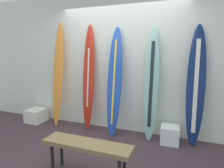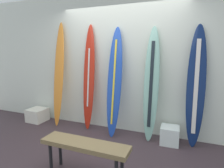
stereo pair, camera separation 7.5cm
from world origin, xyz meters
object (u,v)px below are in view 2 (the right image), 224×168
surfboard_cobalt (114,82)px  surfboard_navy (196,87)px  display_block_left (37,115)px  display_block_center (170,135)px  surfboard_crimson (89,79)px  bench (85,147)px  surfboard_sunset (59,75)px  surfboard_seafoam (151,84)px

surfboard_cobalt → surfboard_navy: bearing=3.7°
surfboard_navy → display_block_left: size_ratio=5.22×
surfboard_navy → display_block_center: (-0.37, -0.11, -0.87)m
display_block_left → display_block_center: size_ratio=1.22×
surfboard_navy → surfboard_crimson: bearing=179.9°
surfboard_crimson → bench: surfboard_crimson is taller
surfboard_sunset → surfboard_crimson: bearing=4.6°
surfboard_navy → bench: bearing=-131.9°
surfboard_sunset → surfboard_crimson: size_ratio=1.04×
surfboard_crimson → bench: bearing=-63.5°
surfboard_seafoam → bench: 1.65m
surfboard_sunset → surfboard_seafoam: surfboard_sunset is taller
display_block_left → bench: (2.05, -1.33, 0.27)m
surfboard_crimson → display_block_left: (-1.32, -0.13, -0.92)m
surfboard_seafoam → surfboard_navy: (0.74, 0.04, -0.01)m
surfboard_cobalt → surfboard_seafoam: (0.69, 0.05, -0.00)m
surfboard_cobalt → display_block_center: (1.06, -0.02, -0.88)m
surfboard_cobalt → surfboard_seafoam: surfboard_cobalt is taller
surfboard_crimson → surfboard_seafoam: size_ratio=1.05×
surfboard_sunset → surfboard_navy: surfboard_sunset is taller
display_block_center → surfboard_crimson: bearing=176.1°
surfboard_sunset → display_block_left: bearing=-173.2°
surfboard_sunset → surfboard_cobalt: size_ratio=1.07×
surfboard_navy → display_block_center: size_ratio=6.37×
display_block_center → surfboard_sunset: bearing=178.6°
display_block_center → bench: size_ratio=0.28×
display_block_center → surfboard_navy: bearing=16.7°
surfboard_cobalt → surfboard_navy: surfboard_cobalt is taller
bench → surfboard_cobalt: bearing=95.2°
surfboard_sunset → display_block_center: (2.38, -0.06, -0.95)m
surfboard_navy → display_block_left: bearing=-177.8°
surfboard_sunset → surfboard_seafoam: bearing=0.4°
surfboard_navy → surfboard_cobalt: bearing=-176.3°
surfboard_cobalt → surfboard_navy: size_ratio=1.01×
surfboard_cobalt → surfboard_seafoam: bearing=4.4°
display_block_center → surfboard_cobalt: bearing=179.0°
surfboard_sunset → surfboard_cobalt: bearing=-1.7°
surfboard_seafoam → surfboard_navy: 0.74m
surfboard_crimson → surfboard_navy: surfboard_crimson is taller
surfboard_sunset → display_block_left: (-0.61, -0.07, -0.96)m
surfboard_sunset → surfboard_cobalt: 1.32m
surfboard_seafoam → surfboard_navy: size_ratio=1.00×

